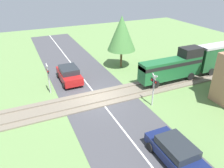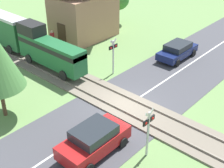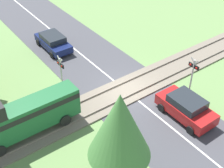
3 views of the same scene
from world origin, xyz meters
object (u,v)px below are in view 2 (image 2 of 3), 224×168
at_px(car_far_side, 177,50).
at_px(car_near_crossing, 94,140).
at_px(station_building, 83,3).
at_px(crossing_signal_west_approach, 148,127).
at_px(crossing_signal_east_approach, 113,52).
at_px(pedestrian_by_station, 53,39).
at_px(train, 0,27).

bearing_deg(car_far_side, car_near_crossing, -167.47).
height_order(car_near_crossing, station_building, station_building).
relative_size(crossing_signal_west_approach, crossing_signal_east_approach, 1.00).
xyz_separation_m(car_near_crossing, car_far_side, (12.96, 2.88, -0.09)).
distance_m(crossing_signal_east_approach, station_building, 8.34).
relative_size(car_far_side, crossing_signal_west_approach, 1.41).
relative_size(crossing_signal_east_approach, pedestrian_by_station, 1.81).
height_order(train, pedestrian_by_station, train).
xyz_separation_m(car_far_side, pedestrian_by_station, (-5.46, 9.84, -0.01)).
bearing_deg(crossing_signal_west_approach, car_far_side, 24.27).
height_order(train, car_near_crossing, train).
bearing_deg(pedestrian_by_station, crossing_signal_west_approach, -111.43).
relative_size(car_far_side, crossing_signal_east_approach, 1.41).
xyz_separation_m(car_far_side, crossing_signal_west_approach, (-11.32, -5.11, 1.12)).
bearing_deg(crossing_signal_east_approach, car_near_crossing, -144.92).
distance_m(train, car_near_crossing, 16.88).
height_order(station_building, pedestrian_by_station, station_building).
bearing_deg(crossing_signal_west_approach, train, 81.34).
bearing_deg(car_far_side, pedestrian_by_station, 119.03).
xyz_separation_m(train, crossing_signal_west_approach, (-2.82, -18.48, -0.03)).
distance_m(train, crossing_signal_west_approach, 18.69).
height_order(car_near_crossing, car_far_side, car_near_crossing).
bearing_deg(car_near_crossing, crossing_signal_east_approach, 35.08).
relative_size(car_far_side, station_building, 0.60).
bearing_deg(crossing_signal_west_approach, crossing_signal_east_approach, 52.48).
relative_size(train, car_far_side, 5.13).
bearing_deg(train, station_building, -30.35).
distance_m(crossing_signal_east_approach, pedestrian_by_station, 7.70).
height_order(car_far_side, pedestrian_by_station, pedestrian_by_station).
distance_m(station_building, pedestrian_by_station, 4.52).
relative_size(crossing_signal_east_approach, station_building, 0.42).
distance_m(car_near_crossing, crossing_signal_west_approach, 2.95).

